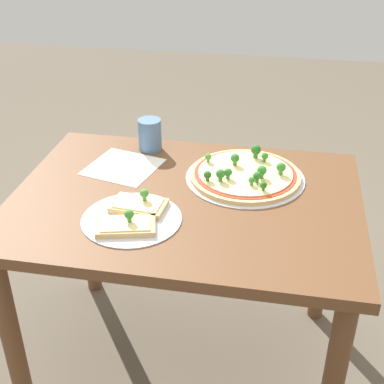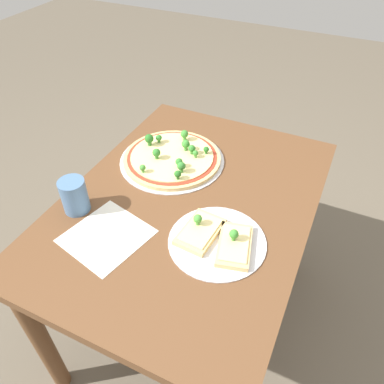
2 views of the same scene
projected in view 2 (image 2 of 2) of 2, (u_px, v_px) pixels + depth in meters
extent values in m
plane|color=brown|center=(190.00, 314.00, 1.70)|extent=(8.00, 8.00, 0.00)
cube|color=brown|center=(189.00, 204.00, 1.24)|extent=(1.07, 0.78, 0.04)
cylinder|color=brown|center=(300.00, 217.00, 1.69)|extent=(0.06, 0.06, 0.67)
cylinder|color=brown|center=(41.00, 339.00, 1.26)|extent=(0.06, 0.06, 0.67)
cylinder|color=brown|center=(171.00, 178.00, 1.90)|extent=(0.06, 0.06, 0.67)
cylinder|color=silver|center=(172.00, 160.00, 1.39)|extent=(0.39, 0.39, 0.00)
cylinder|color=#DBB775|center=(172.00, 158.00, 1.38)|extent=(0.36, 0.36, 0.01)
cylinder|color=#B73823|center=(172.00, 157.00, 1.38)|extent=(0.33, 0.33, 0.00)
cylinder|color=#F4DB8E|center=(172.00, 156.00, 1.37)|extent=(0.30, 0.30, 0.00)
sphere|color=#286B23|center=(178.00, 174.00, 1.26)|extent=(0.02, 0.02, 0.02)
cylinder|color=#37742D|center=(178.00, 178.00, 1.27)|extent=(0.01, 0.01, 0.01)
sphere|color=#337A2D|center=(179.00, 162.00, 1.31)|extent=(0.03, 0.03, 0.03)
cylinder|color=#3F8136|center=(179.00, 166.00, 1.32)|extent=(0.01, 0.01, 0.01)
sphere|color=#3D8933|center=(186.00, 144.00, 1.38)|extent=(0.03, 0.03, 0.03)
cylinder|color=#488E3A|center=(186.00, 148.00, 1.39)|extent=(0.01, 0.01, 0.01)
sphere|color=#337A2D|center=(159.00, 138.00, 1.42)|extent=(0.02, 0.02, 0.02)
cylinder|color=#3F8136|center=(159.00, 141.00, 1.43)|extent=(0.01, 0.01, 0.01)
sphere|color=#3D8933|center=(184.00, 134.00, 1.43)|extent=(0.03, 0.03, 0.03)
cylinder|color=#488E3A|center=(185.00, 138.00, 1.44)|extent=(0.01, 0.01, 0.01)
sphere|color=#337A2D|center=(156.00, 153.00, 1.34)|extent=(0.03, 0.03, 0.03)
cylinder|color=#3F8136|center=(157.00, 157.00, 1.35)|extent=(0.01, 0.01, 0.01)
sphere|color=#3D8933|center=(195.00, 153.00, 1.35)|extent=(0.02, 0.02, 0.02)
cylinder|color=#488E3A|center=(195.00, 156.00, 1.36)|extent=(0.01, 0.01, 0.01)
sphere|color=#286B23|center=(206.00, 149.00, 1.37)|extent=(0.02, 0.02, 0.02)
cylinder|color=#37742D|center=(206.00, 152.00, 1.38)|extent=(0.01, 0.01, 0.01)
sphere|color=#337A2D|center=(181.00, 166.00, 1.28)|extent=(0.03, 0.03, 0.03)
cylinder|color=#3F8136|center=(181.00, 170.00, 1.30)|extent=(0.01, 0.01, 0.01)
sphere|color=#337A2D|center=(192.00, 149.00, 1.37)|extent=(0.03, 0.03, 0.03)
cylinder|color=#3F8136|center=(192.00, 152.00, 1.38)|extent=(0.01, 0.01, 0.01)
sphere|color=#479338|center=(143.00, 168.00, 1.29)|extent=(0.02, 0.02, 0.02)
cylinder|color=#51973E|center=(143.00, 171.00, 1.30)|extent=(0.01, 0.01, 0.01)
sphere|color=#286B23|center=(149.00, 139.00, 1.40)|extent=(0.03, 0.03, 0.03)
cylinder|color=#37742D|center=(150.00, 143.00, 1.42)|extent=(0.02, 0.02, 0.02)
cylinder|color=silver|center=(217.00, 242.00, 1.09)|extent=(0.29, 0.29, 0.00)
cube|color=#DBB775|center=(234.00, 245.00, 1.07)|extent=(0.18, 0.13, 0.02)
cube|color=#F4DB8E|center=(235.00, 243.00, 1.06)|extent=(0.15, 0.11, 0.00)
sphere|color=#3D8933|center=(234.00, 234.00, 1.05)|extent=(0.03, 0.03, 0.03)
cylinder|color=#488E3A|center=(233.00, 238.00, 1.06)|extent=(0.01, 0.01, 0.01)
cube|color=#DBB775|center=(200.00, 232.00, 1.11)|extent=(0.17, 0.11, 0.02)
cube|color=#F4DB8E|center=(200.00, 229.00, 1.10)|extent=(0.14, 0.09, 0.00)
sphere|color=#479338|center=(198.00, 219.00, 1.10)|extent=(0.03, 0.03, 0.03)
cylinder|color=#51973E|center=(198.00, 223.00, 1.11)|extent=(0.01, 0.01, 0.01)
cylinder|color=#4C7099|center=(74.00, 196.00, 1.16)|extent=(0.08, 0.08, 0.11)
cube|color=silver|center=(107.00, 236.00, 1.11)|extent=(0.27, 0.26, 0.00)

